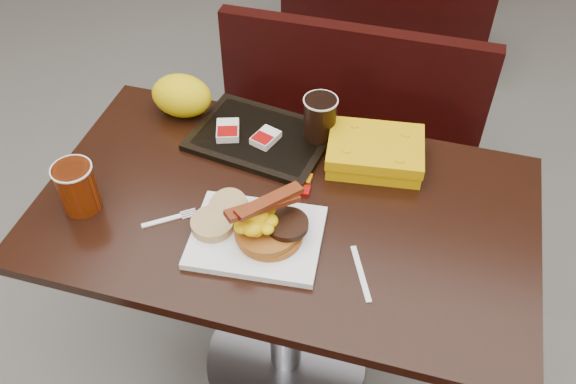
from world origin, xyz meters
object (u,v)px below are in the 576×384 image
(platter, at_px, (257,237))
(paper_bag, at_px, (182,96))
(table_near, at_px, (286,296))
(pancake_stack, at_px, (270,232))
(fork, at_px, (161,221))
(coffee_cup_near, at_px, (77,188))
(clamshell, at_px, (375,152))
(coffee_cup_far, at_px, (320,118))
(tray, at_px, (261,138))
(knife, at_px, (361,273))
(hashbrown_sleeve_right, at_px, (266,138))
(hashbrown_sleeve_left, at_px, (228,130))
(bench_near_n, at_px, (338,145))

(platter, relative_size, paper_bag, 1.75)
(table_near, relative_size, pancake_stack, 7.89)
(fork, xyz_separation_m, paper_bag, (-0.11, 0.40, 0.06))
(coffee_cup_near, distance_m, clamshell, 0.74)
(coffee_cup_far, relative_size, clamshell, 0.48)
(platter, height_order, tray, same)
(coffee_cup_near, bearing_deg, fork, 1.24)
(knife, height_order, tray, tray)
(hashbrown_sleeve_right, bearing_deg, knife, -28.22)
(platter, bearing_deg, coffee_cup_near, 176.42)
(pancake_stack, relative_size, clamshell, 0.63)
(clamshell, bearing_deg, paper_bag, 167.10)
(paper_bag, bearing_deg, fork, -74.97)
(table_near, height_order, tray, tray)
(coffee_cup_near, relative_size, hashbrown_sleeve_left, 1.56)
(bench_near_n, bearing_deg, coffee_cup_near, -119.72)
(hashbrown_sleeve_right, bearing_deg, coffee_cup_near, -118.50)
(knife, xyz_separation_m, tray, (-0.35, 0.37, 0.01))
(pancake_stack, height_order, coffee_cup_near, coffee_cup_near)
(tray, bearing_deg, coffee_cup_near, -125.67)
(hashbrown_sleeve_right, xyz_separation_m, coffee_cup_far, (0.13, 0.06, 0.05))
(platter, height_order, pancake_stack, pancake_stack)
(bench_near_n, xyz_separation_m, hashbrown_sleeve_left, (-0.22, -0.50, 0.42))
(table_near, height_order, paper_bag, paper_bag)
(paper_bag, bearing_deg, hashbrown_sleeve_left, -24.26)
(bench_near_n, height_order, paper_bag, paper_bag)
(pancake_stack, height_order, paper_bag, paper_bag)
(pancake_stack, bearing_deg, hashbrown_sleeve_left, 124.04)
(table_near, relative_size, fork, 9.08)
(pancake_stack, bearing_deg, clamshell, 61.24)
(knife, bearing_deg, clamshell, 161.56)
(tray, bearing_deg, clamshell, 8.36)
(pancake_stack, distance_m, coffee_cup_far, 0.38)
(coffee_cup_far, bearing_deg, tray, -163.64)
(bench_near_n, distance_m, fork, 0.95)
(pancake_stack, distance_m, clamshell, 0.38)
(knife, relative_size, tray, 0.43)
(hashbrown_sleeve_left, bearing_deg, coffee_cup_far, -3.93)
(pancake_stack, height_order, coffee_cup_far, coffee_cup_far)
(pancake_stack, bearing_deg, platter, -173.85)
(table_near, relative_size, hashbrown_sleeve_right, 16.29)
(tray, bearing_deg, hashbrown_sleeve_right, -31.60)
(tray, distance_m, hashbrown_sleeve_right, 0.03)
(platter, bearing_deg, bench_near_n, 82.27)
(hashbrown_sleeve_right, bearing_deg, bench_near_n, 96.16)
(tray, bearing_deg, platter, -65.40)
(fork, relative_size, clamshell, 0.54)
(pancake_stack, xyz_separation_m, paper_bag, (-0.37, 0.39, 0.03))
(coffee_cup_far, distance_m, clamshell, 0.17)
(knife, bearing_deg, hashbrown_sleeve_left, -153.20)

